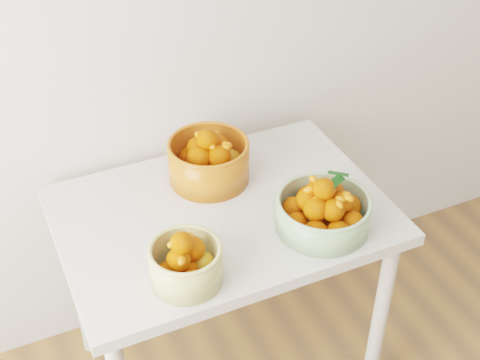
% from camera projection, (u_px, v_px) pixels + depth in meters
% --- Properties ---
extents(table, '(1.00, 0.70, 0.75)m').
position_uv_depth(table, '(223.00, 234.00, 2.11)').
color(table, silver).
rests_on(table, ground).
extents(bowl_cream, '(0.26, 0.26, 0.17)m').
position_uv_depth(bowl_cream, '(186.00, 263.00, 1.78)').
color(bowl_cream, tan).
rests_on(bowl_cream, table).
extents(bowl_green, '(0.31, 0.31, 0.18)m').
position_uv_depth(bowl_green, '(323.00, 210.00, 1.95)').
color(bowl_green, '#93B483').
rests_on(bowl_green, table).
extents(bowl_orange, '(0.29, 0.29, 0.19)m').
position_uv_depth(bowl_orange, '(209.00, 160.00, 2.13)').
color(bowl_orange, '#C65519').
rests_on(bowl_orange, table).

